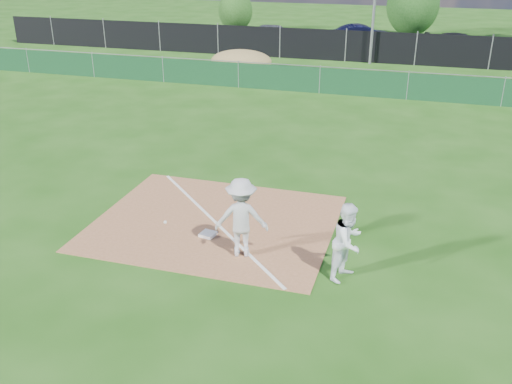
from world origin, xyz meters
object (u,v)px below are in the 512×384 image
at_px(car_right, 461,44).
at_px(tree_mid, 413,5).
at_px(car_mid, 362,36).
at_px(tree_left, 235,11).
at_px(runner, 348,242).
at_px(first_base, 208,234).
at_px(play_at_first, 241,218).
at_px(car_left, 275,34).

height_order(car_right, tree_mid, tree_mid).
height_order(car_mid, car_right, car_mid).
bearing_deg(tree_left, runner, -67.55).
bearing_deg(first_base, tree_mid, 84.59).
bearing_deg(play_at_first, runner, -5.86).
relative_size(play_at_first, car_mid, 0.59).
distance_m(runner, tree_left, 35.39).
bearing_deg(play_at_first, tree_mid, 86.49).
relative_size(first_base, runner, 0.20).
xyz_separation_m(car_left, car_mid, (5.89, 0.76, 0.03)).
height_order(first_base, car_mid, car_mid).
bearing_deg(car_right, tree_mid, 23.69).
bearing_deg(car_right, car_left, 82.32).
xyz_separation_m(runner, car_left, (-9.17, 28.28, -0.18)).
bearing_deg(play_at_first, car_right, 78.84).
bearing_deg(runner, car_left, 40.39).
xyz_separation_m(runner, car_mid, (-3.28, 29.04, -0.15)).
bearing_deg(first_base, tree_left, 107.44).
height_order(runner, car_right, runner).
bearing_deg(play_at_first, tree_left, 108.84).
height_order(first_base, play_at_first, play_at_first).
bearing_deg(tree_mid, tree_left, -174.95).
height_order(play_at_first, tree_mid, tree_mid).
bearing_deg(car_left, tree_mid, -58.22).
relative_size(tree_left, tree_mid, 0.70).
relative_size(runner, car_left, 0.44).
xyz_separation_m(car_left, car_right, (12.17, -0.47, -0.03)).
bearing_deg(car_left, play_at_first, -167.10).
height_order(car_right, tree_left, tree_left).
bearing_deg(runner, tree_left, 44.87).
bearing_deg(first_base, car_left, 101.68).
height_order(car_left, tree_mid, tree_mid).
distance_m(runner, car_left, 29.73).
xyz_separation_m(tree_left, tree_mid, (13.13, 1.16, 0.67)).
relative_size(car_mid, tree_left, 1.38).
bearing_deg(car_mid, runner, 166.23).
distance_m(car_left, car_right, 12.18).
height_order(first_base, tree_mid, tree_mid).
bearing_deg(car_right, tree_left, 68.03).
relative_size(play_at_first, runner, 1.46).
distance_m(car_mid, tree_mid, 5.84).
bearing_deg(tree_mid, play_at_first, -93.51).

